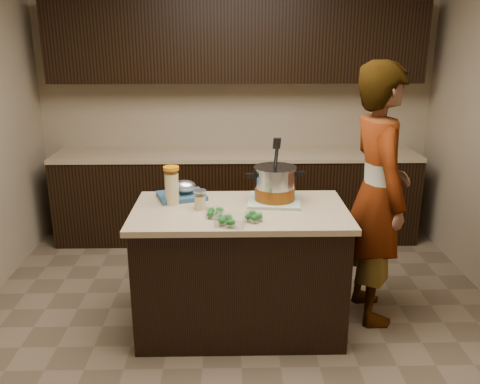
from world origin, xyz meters
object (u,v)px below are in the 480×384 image
(island, at_px, (240,269))
(lemonade_pitcher, at_px, (172,187))
(stock_pot, at_px, (275,186))
(person, at_px, (377,195))

(island, bearing_deg, lemonade_pitcher, 166.37)
(island, xyz_separation_m, stock_pot, (0.25, 0.15, 0.57))
(island, relative_size, person, 0.78)
(island, xyz_separation_m, person, (0.98, 0.17, 0.48))
(stock_pot, height_order, person, person)
(stock_pot, bearing_deg, island, -156.38)
(island, relative_size, stock_pot, 3.44)
(island, height_order, lemonade_pitcher, lemonade_pitcher)
(stock_pot, distance_m, person, 0.74)
(lemonade_pitcher, height_order, person, person)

